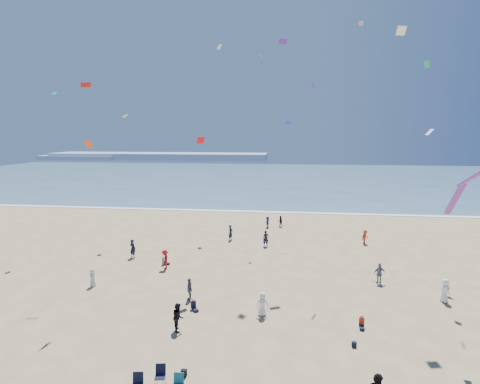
# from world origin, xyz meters

# --- Properties ---
(ocean) EXTENTS (220.00, 100.00, 0.06)m
(ocean) POSITION_xyz_m (0.00, 95.00, 0.03)
(ocean) COLOR #476B84
(ocean) RESTS_ON ground
(surf_line) EXTENTS (220.00, 1.20, 0.08)m
(surf_line) POSITION_xyz_m (0.00, 45.00, 0.04)
(surf_line) COLOR white
(surf_line) RESTS_ON ground
(headland_far) EXTENTS (110.00, 20.00, 3.20)m
(headland_far) POSITION_xyz_m (-60.00, 170.00, 1.60)
(headland_far) COLOR #7A8EA8
(headland_far) RESTS_ON ground
(headland_near) EXTENTS (40.00, 14.00, 2.00)m
(headland_near) POSITION_xyz_m (-100.00, 165.00, 1.00)
(headland_near) COLOR #7A8EA8
(headland_near) RESTS_ON ground
(standing_flyers) EXTENTS (30.68, 35.84, 1.95)m
(standing_flyers) POSITION_xyz_m (4.01, 16.48, 0.88)
(standing_flyers) COLOR black
(standing_flyers) RESTS_ON ground
(seated_group) EXTENTS (17.84, 27.18, 0.84)m
(seated_group) POSITION_xyz_m (2.20, 5.20, 0.42)
(seated_group) COLOR white
(seated_group) RESTS_ON ground
(chair_cluster) EXTENTS (2.64, 1.49, 1.00)m
(chair_cluster) POSITION_xyz_m (-1.22, 0.86, 0.50)
(chair_cluster) COLOR black
(chair_cluster) RESTS_ON ground
(black_backpack) EXTENTS (0.30, 0.22, 0.38)m
(black_backpack) POSITION_xyz_m (-0.27, 2.13, 0.19)
(black_backpack) COLOR black
(black_backpack) RESTS_ON ground
(navy_bag) EXTENTS (0.28, 0.18, 0.34)m
(navy_bag) POSITION_xyz_m (9.19, 6.10, 0.17)
(navy_bag) COLOR black
(navy_bag) RESTS_ON ground
(kites_aloft) EXTENTS (40.28, 39.66, 28.82)m
(kites_aloft) POSITION_xyz_m (9.83, 13.07, 14.90)
(kites_aloft) COLOR green
(kites_aloft) RESTS_ON ground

